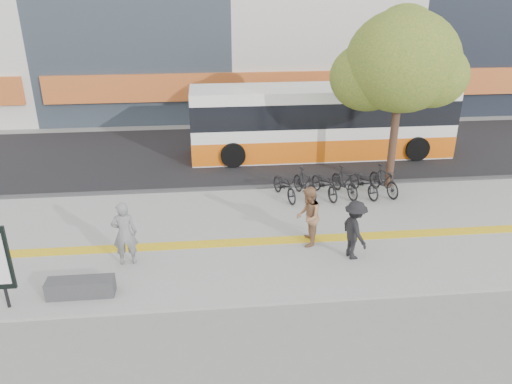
{
  "coord_description": "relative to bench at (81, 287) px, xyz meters",
  "views": [
    {
      "loc": [
        0.6,
        -11.61,
        7.21
      ],
      "look_at": [
        2.0,
        2.0,
        1.23
      ],
      "focal_mm": 34.7,
      "sensor_mm": 36.0,
      "label": 1
    }
  ],
  "objects": [
    {
      "name": "sidewalk",
      "position": [
        2.6,
        2.7,
        -0.27
      ],
      "size": [
        40.0,
        7.0,
        0.08
      ],
      "primitive_type": "cube",
      "color": "gray",
      "rests_on": "ground"
    },
    {
      "name": "bus",
      "position": [
        8.07,
        9.7,
        1.14
      ],
      "size": [
        11.08,
        2.63,
        2.95
      ],
      "color": "white",
      "rests_on": "street"
    },
    {
      "name": "street_tree",
      "position": [
        9.78,
        6.02,
        4.21
      ],
      "size": [
        4.4,
        3.8,
        6.31
      ],
      "color": "#3E271C",
      "rests_on": "sidewalk"
    },
    {
      "name": "curb",
      "position": [
        2.6,
        6.2,
        -0.23
      ],
      "size": [
        40.0,
        0.25,
        0.14
      ],
      "primitive_type": "cube",
      "color": "#3A3A3D",
      "rests_on": "ground"
    },
    {
      "name": "tactile_strip",
      "position": [
        2.6,
        2.2,
        -0.22
      ],
      "size": [
        40.0,
        0.45,
        0.01
      ],
      "primitive_type": "cube",
      "color": "yellow",
      "rests_on": "sidewalk"
    },
    {
      "name": "street",
      "position": [
        2.6,
        10.2,
        -0.28
      ],
      "size": [
        40.0,
        8.0,
        0.06
      ],
      "primitive_type": "cube",
      "color": "black",
      "rests_on": "ground"
    },
    {
      "name": "bench",
      "position": [
        0.0,
        0.0,
        0.0
      ],
      "size": [
        1.6,
        0.45,
        0.45
      ],
      "primitive_type": "cube",
      "color": "#3A3A3D",
      "rests_on": "sidewalk"
    },
    {
      "name": "seated_woman",
      "position": [
        0.92,
        1.4,
        0.68
      ],
      "size": [
        0.69,
        0.49,
        1.81
      ],
      "primitive_type": "imported",
      "rotation": [
        0.0,
        0.0,
        3.23
      ],
      "color": "black",
      "rests_on": "sidewalk"
    },
    {
      "name": "bicycle_row",
      "position": [
        7.55,
        5.2,
        0.26
      ],
      "size": [
        4.56,
        1.86,
        1.03
      ],
      "color": "black",
      "rests_on": "sidewalk"
    },
    {
      "name": "ground",
      "position": [
        2.6,
        1.2,
        -0.3
      ],
      "size": [
        120.0,
        120.0,
        0.0
      ],
      "primitive_type": "plane",
      "color": "slate",
      "rests_on": "ground"
    },
    {
      "name": "pedestrian_dark",
      "position": [
        7.06,
        1.08,
        0.61
      ],
      "size": [
        0.84,
        1.19,
        1.68
      ],
      "primitive_type": "imported",
      "rotation": [
        0.0,
        0.0,
        1.79
      ],
      "color": "black",
      "rests_on": "sidewalk"
    },
    {
      "name": "pedestrian_tan",
      "position": [
        5.95,
        1.93,
        0.66
      ],
      "size": [
        0.84,
        0.98,
        1.76
      ],
      "primitive_type": "imported",
      "rotation": [
        0.0,
        0.0,
        -1.8
      ],
      "color": "#926644",
      "rests_on": "sidewalk"
    }
  ]
}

